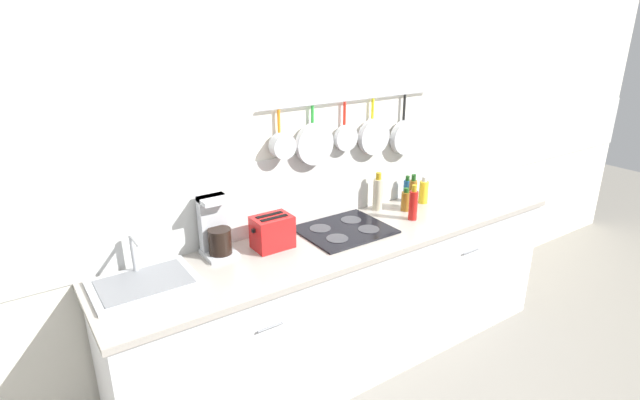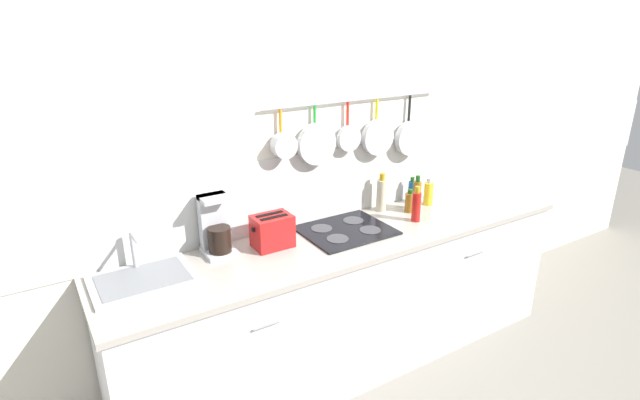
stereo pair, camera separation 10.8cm
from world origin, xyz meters
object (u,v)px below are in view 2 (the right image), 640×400
toaster (272,231)px  bottle_olive_oil (410,202)px  bottle_hot_sauce (417,195)px  bottle_cooking_wine (412,191)px  coffee_maker (216,229)px  bottle_dish_soap (416,206)px  bottle_sesame_oil (381,194)px  bottle_vinegar (428,193)px

toaster → bottle_olive_oil: toaster is taller
toaster → bottle_hot_sauce: 1.08m
bottle_hot_sauce → bottle_cooking_wine: (0.06, 0.12, -0.02)m
bottle_hot_sauce → bottle_cooking_wine: size_ratio=1.29×
toaster → bottle_cooking_wine: 1.16m
coffee_maker → bottle_cooking_wine: 1.44m
coffee_maker → bottle_dish_soap: size_ratio=1.43×
bottle_cooking_wine → bottle_sesame_oil: bearing=-177.7°
bottle_dish_soap → bottle_vinegar: bottle_dish_soap is taller
coffee_maker → toaster: (0.29, -0.10, -0.04)m
bottle_olive_oil → bottle_vinegar: size_ratio=0.83×
bottle_olive_oil → bottle_cooking_wine: size_ratio=0.86×
toaster → bottle_cooking_wine: bearing=6.2°
bottle_dish_soap → bottle_hot_sauce: bearing=46.9°
bottle_cooking_wine → bottle_vinegar: bottle_vinegar is taller
coffee_maker → bottle_vinegar: 1.51m
bottle_cooking_wine → coffee_maker: bearing=-179.0°
bottle_sesame_oil → bottle_dish_soap: bearing=-74.3°
coffee_maker → bottle_vinegar: bearing=-2.6°
bottle_olive_oil → bottle_cooking_wine: bottle_cooking_wine is taller
bottle_dish_soap → bottle_cooking_wine: size_ratio=1.26×
bottle_dish_soap → bottle_vinegar: 0.33m
toaster → coffee_maker: bearing=161.3°
bottle_sesame_oil → bottle_vinegar: (0.35, -0.08, -0.03)m
toaster → bottle_hot_sauce: (1.08, 0.00, 0.01)m
bottle_sesame_oil → bottle_dish_soap: (0.07, -0.26, -0.01)m
toaster → bottle_hot_sauce: size_ratio=0.98×
bottle_dish_soap → bottle_olive_oil: 0.16m
bottle_cooking_wine → bottle_vinegar: (0.07, -0.09, 0.00)m
bottle_sesame_oil → bottle_olive_oil: 0.19m
bottle_cooking_wine → bottle_olive_oil: bearing=-135.6°
bottle_sesame_oil → bottle_dish_soap: bottle_sesame_oil is taller
bottle_olive_oil → bottle_hot_sauce: bottle_hot_sauce is taller
bottle_sesame_oil → bottle_hot_sauce: size_ratio=1.09×
bottle_olive_oil → bottle_sesame_oil: bearing=140.3°
bottle_dish_soap → coffee_maker: bearing=168.7°
coffee_maker → bottle_dish_soap: 1.26m
toaster → bottle_olive_oil: 1.02m
bottle_hot_sauce → bottle_cooking_wine: bearing=62.1°
bottle_olive_oil → bottle_dish_soap: bearing=-116.8°
coffee_maker → bottle_cooking_wine: size_ratio=1.80×
coffee_maker → bottle_dish_soap: (1.24, -0.25, -0.03)m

